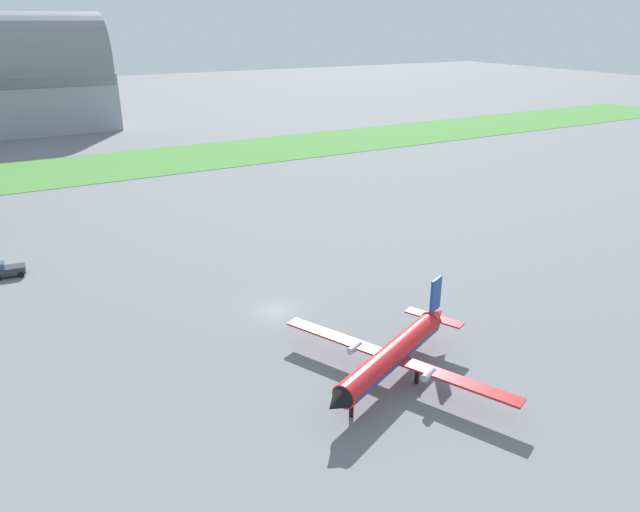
% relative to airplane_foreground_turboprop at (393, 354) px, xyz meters
% --- Properties ---
extents(ground_plane, '(600.00, 600.00, 0.00)m').
position_rel_airplane_foreground_turboprop_xyz_m(ground_plane, '(-3.26, 16.93, -2.48)').
color(ground_plane, slate).
extents(grass_taxiway_strip, '(360.00, 28.00, 0.08)m').
position_rel_airplane_foreground_turboprop_xyz_m(grass_taxiway_strip, '(-3.26, 95.40, -2.44)').
color(grass_taxiway_strip, '#478438').
rests_on(grass_taxiway_strip, ground_plane).
extents(airplane_foreground_turboprop, '(18.36, 21.14, 6.79)m').
position_rel_airplane_foreground_turboprop_xyz_m(airplane_foreground_turboprop, '(0.00, 0.00, 0.00)').
color(airplane_foreground_turboprop, red).
rests_on(airplane_foreground_turboprop, ground_plane).
extents(pushback_tug_near_gate, '(3.74, 2.32, 1.95)m').
position_rel_airplane_foreground_turboprop_xyz_m(pushback_tug_near_gate, '(-28.11, 41.00, -1.57)').
color(pushback_tug_near_gate, '#2D333D').
rests_on(pushback_tug_near_gate, ground_plane).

